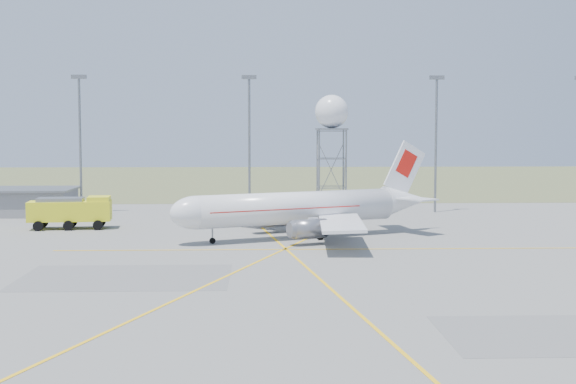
{
  "coord_description": "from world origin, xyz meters",
  "views": [
    {
      "loc": [
        -8.3,
        -53.56,
        13.01
      ],
      "look_at": [
        -5.12,
        40.0,
        5.27
      ],
      "focal_mm": 50.0,
      "sensor_mm": 36.0,
      "label": 1
    }
  ],
  "objects": [
    {
      "name": "ground",
      "position": [
        0.0,
        0.0,
        0.0
      ],
      "size": [
        400.0,
        400.0,
        0.0
      ],
      "primitive_type": "plane",
      "color": "gray",
      "rests_on": "ground"
    },
    {
      "name": "grass_strip",
      "position": [
        0.0,
        140.0,
        0.01
      ],
      "size": [
        400.0,
        120.0,
        0.03
      ],
      "primitive_type": "cube",
      "color": "#596F3D",
      "rests_on": "ground"
    },
    {
      "name": "building_grey",
      "position": [
        -45.0,
        64.0,
        1.97
      ],
      "size": [
        19.0,
        10.0,
        3.9
      ],
      "color": "gray",
      "rests_on": "ground"
    },
    {
      "name": "mast_a",
      "position": [
        -35.0,
        66.0,
        12.07
      ],
      "size": [
        2.2,
        0.5,
        20.5
      ],
      "color": "slate",
      "rests_on": "ground"
    },
    {
      "name": "mast_b",
      "position": [
        -10.0,
        66.0,
        12.07
      ],
      "size": [
        2.2,
        0.5,
        20.5
      ],
      "color": "slate",
      "rests_on": "ground"
    },
    {
      "name": "mast_c",
      "position": [
        18.0,
        66.0,
        12.07
      ],
      "size": [
        2.2,
        0.5,
        20.5
      ],
      "color": "slate",
      "rests_on": "ground"
    },
    {
      "name": "airliner_main",
      "position": [
        -3.75,
        38.86,
        3.44
      ],
      "size": [
        31.58,
        29.51,
        11.22
      ],
      "rotation": [
        0.0,
        0.0,
        3.54
      ],
      "color": "white",
      "rests_on": "ground"
    },
    {
      "name": "radar_tower",
      "position": [
        1.94,
        62.16,
        9.81
      ],
      "size": [
        4.83,
        4.83,
        17.48
      ],
      "color": "slate",
      "rests_on": "ground"
    },
    {
      "name": "fire_truck",
      "position": [
        -32.19,
        48.1,
        1.96
      ],
      "size": [
        10.48,
        4.88,
        4.08
      ],
      "rotation": [
        0.0,
        0.0,
        0.1
      ],
      "color": "yellow",
      "rests_on": "ground"
    }
  ]
}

